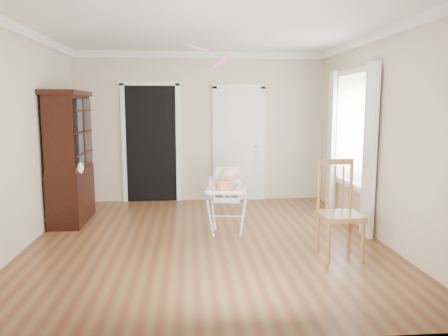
{
  "coord_description": "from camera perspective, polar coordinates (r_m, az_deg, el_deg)",
  "views": [
    {
      "loc": [
        -0.22,
        -5.51,
        1.74
      ],
      "look_at": [
        0.24,
        0.21,
        0.92
      ],
      "focal_mm": 35.0,
      "sensor_mm": 36.0,
      "label": 1
    }
  ],
  "objects": [
    {
      "name": "high_chair",
      "position": [
        5.95,
        0.44,
        -3.21
      ],
      "size": [
        0.61,
        0.72,
        0.93
      ],
      "rotation": [
        0.0,
        0.0,
        -0.14
      ],
      "color": "white",
      "rests_on": "floor"
    },
    {
      "name": "closet_door",
      "position": [
        8.07,
        1.93,
        3.02
      ],
      "size": [
        0.96,
        0.09,
        2.13
      ],
      "color": "white",
      "rests_on": "wall_back"
    },
    {
      "name": "crown_molding",
      "position": [
        5.58,
        -2.43,
        17.38
      ],
      "size": [
        4.5,
        5.0,
        0.12
      ],
      "primitive_type": null,
      "color": "white",
      "rests_on": "ceiling"
    },
    {
      "name": "window_right",
      "position": [
        6.76,
        16.19,
        3.95
      ],
      "size": [
        0.13,
        1.84,
        2.3
      ],
      "color": "white",
      "rests_on": "wall_right"
    },
    {
      "name": "doorway",
      "position": [
        8.04,
        -9.5,
        3.5
      ],
      "size": [
        1.06,
        0.05,
        2.22
      ],
      "color": "black",
      "rests_on": "wall_back"
    },
    {
      "name": "streamer",
      "position": [
        5.5,
        -3.46,
        15.4
      ],
      "size": [
        0.29,
        0.42,
        0.15
      ],
      "primitive_type": null,
      "rotation": [
        0.26,
        0.0,
        0.58
      ],
      "color": "#FF93D1",
      "rests_on": "ceiling"
    },
    {
      "name": "cake",
      "position": [
        5.71,
        -0.01,
        -2.39
      ],
      "size": [
        0.24,
        0.24,
        0.11
      ],
      "color": "silver",
      "rests_on": "high_chair"
    },
    {
      "name": "baby",
      "position": [
        5.95,
        0.47,
        -2.01
      ],
      "size": [
        0.26,
        0.21,
        0.38
      ],
      "rotation": [
        0.0,
        0.0,
        -0.14
      ],
      "color": "beige",
      "rests_on": "high_chair"
    },
    {
      "name": "dining_chair",
      "position": [
        5.23,
        14.82,
        -5.62
      ],
      "size": [
        0.47,
        0.47,
        1.12
      ],
      "rotation": [
        0.0,
        0.0,
        0.02
      ],
      "color": "brown",
      "rests_on": "floor"
    },
    {
      "name": "floor",
      "position": [
        5.78,
        -2.27,
        -9.43
      ],
      "size": [
        5.0,
        5.0,
        0.0
      ],
      "primitive_type": "plane",
      "color": "brown",
      "rests_on": "ground"
    },
    {
      "name": "wall_back",
      "position": [
        8.02,
        -3.08,
        5.31
      ],
      "size": [
        4.5,
        0.0,
        4.5
      ],
      "primitive_type": "plane",
      "rotation": [
        1.57,
        0.0,
        0.0
      ],
      "color": "beige",
      "rests_on": "floor"
    },
    {
      "name": "sippy_cup",
      "position": [
        5.87,
        -1.8,
        -1.84
      ],
      "size": [
        0.08,
        0.08,
        0.2
      ],
      "rotation": [
        0.0,
        0.0,
        -0.14
      ],
      "color": "pink",
      "rests_on": "high_chair"
    },
    {
      "name": "ceiling",
      "position": [
        5.59,
        -2.43,
        17.98
      ],
      "size": [
        5.0,
        5.0,
        0.0
      ],
      "primitive_type": "plane",
      "rotation": [
        3.14,
        0.0,
        0.0
      ],
      "color": "white",
      "rests_on": "wall_back"
    },
    {
      "name": "china_cabinet",
      "position": [
        6.89,
        -19.47,
        1.33
      ],
      "size": [
        0.52,
        1.16,
        1.96
      ],
      "color": "black",
      "rests_on": "floor"
    },
    {
      "name": "wall_right",
      "position": [
        6.05,
        19.53,
        3.94
      ],
      "size": [
        0.0,
        5.0,
        5.0
      ],
      "primitive_type": "plane",
      "rotation": [
        1.57,
        0.0,
        -1.57
      ],
      "color": "beige",
      "rests_on": "floor"
    },
    {
      "name": "wall_left",
      "position": [
        5.88,
        -24.87,
        3.55
      ],
      "size": [
        0.0,
        5.0,
        5.0
      ],
      "primitive_type": "plane",
      "rotation": [
        1.57,
        0.0,
        1.57
      ],
      "color": "beige",
      "rests_on": "floor"
    }
  ]
}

